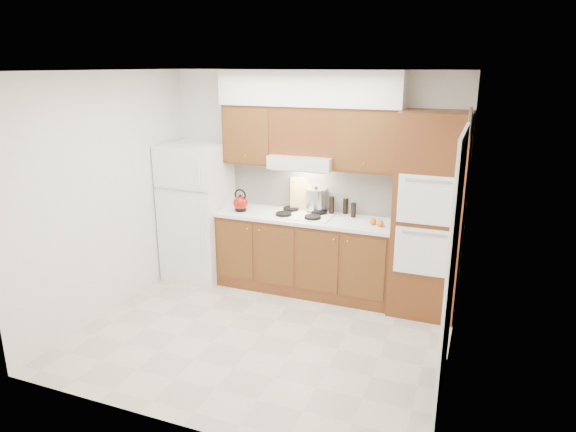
# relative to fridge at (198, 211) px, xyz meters

# --- Properties ---
(floor) EXTENTS (3.60, 3.60, 0.00)m
(floor) POSITION_rel_fridge_xyz_m (1.41, -1.14, -0.86)
(floor) COLOR beige
(floor) RESTS_ON ground
(ceiling) EXTENTS (3.60, 3.60, 0.00)m
(ceiling) POSITION_rel_fridge_xyz_m (1.41, -1.14, 1.74)
(ceiling) COLOR white
(ceiling) RESTS_ON wall_back
(wall_back) EXTENTS (3.60, 0.02, 2.60)m
(wall_back) POSITION_rel_fridge_xyz_m (1.41, 0.36, 0.44)
(wall_back) COLOR white
(wall_back) RESTS_ON floor
(wall_left) EXTENTS (0.02, 3.00, 2.60)m
(wall_left) POSITION_rel_fridge_xyz_m (-0.40, -1.14, 0.44)
(wall_left) COLOR white
(wall_left) RESTS_ON floor
(wall_right) EXTENTS (0.02, 3.00, 2.60)m
(wall_right) POSITION_rel_fridge_xyz_m (3.21, -1.14, 0.44)
(wall_right) COLOR white
(wall_right) RESTS_ON floor
(fridge) EXTENTS (0.75, 0.72, 1.72)m
(fridge) POSITION_rel_fridge_xyz_m (0.00, 0.00, 0.00)
(fridge) COLOR white
(fridge) RESTS_ON floor
(base_cabinets) EXTENTS (2.11, 0.60, 0.90)m
(base_cabinets) POSITION_rel_fridge_xyz_m (1.43, 0.06, -0.41)
(base_cabinets) COLOR brown
(base_cabinets) RESTS_ON floor
(countertop) EXTENTS (2.13, 0.62, 0.04)m
(countertop) POSITION_rel_fridge_xyz_m (1.43, 0.05, 0.06)
(countertop) COLOR white
(countertop) RESTS_ON base_cabinets
(backsplash) EXTENTS (2.11, 0.03, 0.56)m
(backsplash) POSITION_rel_fridge_xyz_m (1.43, 0.34, 0.36)
(backsplash) COLOR white
(backsplash) RESTS_ON countertop
(oven_cabinet) EXTENTS (0.70, 0.65, 2.20)m
(oven_cabinet) POSITION_rel_fridge_xyz_m (2.85, 0.03, 0.24)
(oven_cabinet) COLOR brown
(oven_cabinet) RESTS_ON floor
(upper_cab_left) EXTENTS (0.63, 0.33, 0.70)m
(upper_cab_left) POSITION_rel_fridge_xyz_m (0.69, 0.19, 0.99)
(upper_cab_left) COLOR brown
(upper_cab_left) RESTS_ON wall_back
(upper_cab_right) EXTENTS (0.73, 0.33, 0.70)m
(upper_cab_right) POSITION_rel_fridge_xyz_m (2.12, 0.19, 0.99)
(upper_cab_right) COLOR brown
(upper_cab_right) RESTS_ON wall_back
(range_hood) EXTENTS (0.75, 0.45, 0.15)m
(range_hood) POSITION_rel_fridge_xyz_m (1.38, 0.13, 0.71)
(range_hood) COLOR silver
(range_hood) RESTS_ON wall_back
(upper_cab_over_hood) EXTENTS (0.75, 0.33, 0.55)m
(upper_cab_over_hood) POSITION_rel_fridge_xyz_m (1.38, 0.19, 1.06)
(upper_cab_over_hood) COLOR brown
(upper_cab_over_hood) RESTS_ON range_hood
(soffit) EXTENTS (2.13, 0.36, 0.40)m
(soffit) POSITION_rel_fridge_xyz_m (1.43, 0.18, 1.54)
(soffit) COLOR silver
(soffit) RESTS_ON wall_back
(cooktop) EXTENTS (0.74, 0.50, 0.01)m
(cooktop) POSITION_rel_fridge_xyz_m (1.38, 0.07, 0.09)
(cooktop) COLOR white
(cooktop) RESTS_ON countertop
(doorway) EXTENTS (0.02, 0.90, 2.10)m
(doorway) POSITION_rel_fridge_xyz_m (3.19, -1.49, 0.19)
(doorway) COLOR black
(doorway) RESTS_ON floor
(wall_clock) EXTENTS (0.02, 0.30, 0.30)m
(wall_clock) POSITION_rel_fridge_xyz_m (3.19, -0.59, 1.29)
(wall_clock) COLOR #3F3833
(wall_clock) RESTS_ON wall_right
(kettle) EXTENTS (0.18, 0.18, 0.18)m
(kettle) POSITION_rel_fridge_xyz_m (0.63, -0.04, 0.18)
(kettle) COLOR maroon
(kettle) RESTS_ON countertop
(cutting_board) EXTENTS (0.33, 0.20, 0.41)m
(cutting_board) POSITION_rel_fridge_xyz_m (1.32, 0.29, 0.28)
(cutting_board) COLOR #D2B96B
(cutting_board) RESTS_ON countertop
(stock_pot) EXTENTS (0.30, 0.30, 0.25)m
(stock_pot) POSITION_rel_fridge_xyz_m (1.50, 0.25, 0.23)
(stock_pot) COLOR #B9B9BE
(stock_pot) RESTS_ON cooktop
(condiment_a) EXTENTS (0.08, 0.08, 0.22)m
(condiment_a) POSITION_rel_fridge_xyz_m (1.70, 0.23, 0.19)
(condiment_a) COLOR black
(condiment_a) RESTS_ON countertop
(condiment_b) EXTENTS (0.06, 0.06, 0.19)m
(condiment_b) POSITION_rel_fridge_xyz_m (1.85, 0.31, 0.17)
(condiment_b) COLOR black
(condiment_b) RESTS_ON countertop
(condiment_c) EXTENTS (0.07, 0.07, 0.17)m
(condiment_c) POSITION_rel_fridge_xyz_m (1.97, 0.21, 0.17)
(condiment_c) COLOR black
(condiment_c) RESTS_ON countertop
(orange_near) EXTENTS (0.09, 0.09, 0.08)m
(orange_near) POSITION_rel_fridge_xyz_m (2.25, 0.00, 0.12)
(orange_near) COLOR orange
(orange_near) RESTS_ON countertop
(orange_far) EXTENTS (0.07, 0.07, 0.07)m
(orange_far) POSITION_rel_fridge_xyz_m (2.35, -0.05, 0.12)
(orange_far) COLOR #FF5D0D
(orange_far) RESTS_ON countertop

